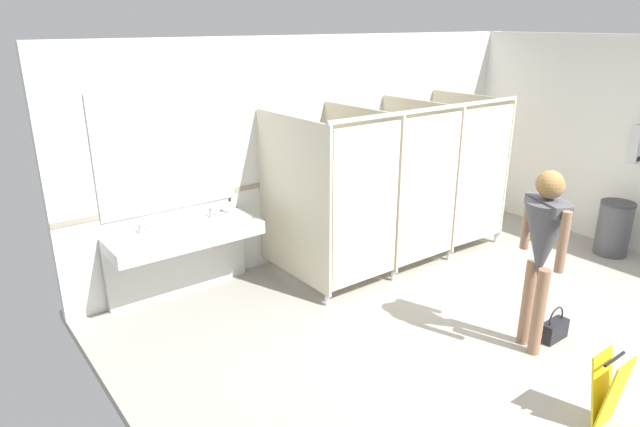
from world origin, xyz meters
TOP-DOWN VIEW (x-y plane):
  - ground_plane at (0.00, 0.00)m, footprint 6.86×6.98m
  - wall_back at (0.00, 3.25)m, footprint 6.86×0.12m
  - wall_back_tile_band at (0.00, 3.19)m, footprint 6.86×0.01m
  - vanity_counter at (-2.20, 2.96)m, footprint 1.62×0.59m
  - mirror_panel at (-2.20, 3.18)m, footprint 1.52×0.02m
  - bathroom_stalls at (0.42, 2.27)m, footprint 3.04×1.37m
  - paper_towel_dispenser_upper at (3.06, 0.71)m, footprint 0.37×0.13m
  - trash_bin at (2.77, 0.71)m, footprint 0.42×0.42m
  - person_standing at (-0.06, 0.08)m, footprint 0.53×0.55m
  - handbag at (0.26, 0.01)m, footprint 0.31×0.13m
  - soap_dispenser at (-1.56, 3.05)m, footprint 0.07×0.07m
  - wet_floor_sign at (-0.56, -0.88)m, footprint 0.28×0.19m

SIDE VIEW (x-z plane):
  - ground_plane at x=0.00m, z-range -0.10..0.00m
  - handbag at x=0.26m, z-range -0.06..0.28m
  - wet_floor_sign at x=-0.56m, z-range 0.01..0.62m
  - trash_bin at x=2.77m, z-range 0.00..0.72m
  - vanity_counter at x=-2.20m, z-range 0.15..1.09m
  - soap_dispenser at x=-1.56m, z-range 0.82..1.00m
  - wall_back_tile_band at x=0.00m, z-range 1.02..1.08m
  - bathroom_stalls at x=0.42m, z-range 0.05..2.06m
  - person_standing at x=-0.06m, z-range 0.24..1.97m
  - wall_back at x=0.00m, z-range 0.00..2.76m
  - paper_towel_dispenser_upper at x=3.06m, z-range 1.21..1.69m
  - mirror_panel at x=-2.20m, z-range 0.98..2.27m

